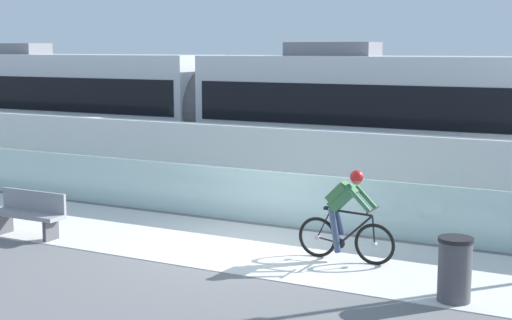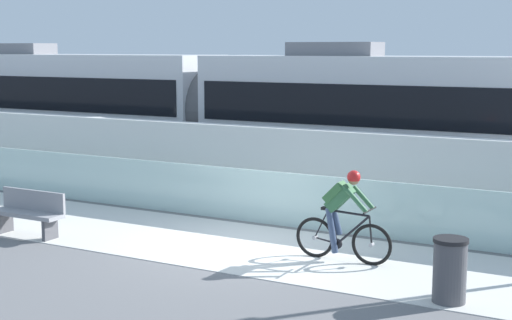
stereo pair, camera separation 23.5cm
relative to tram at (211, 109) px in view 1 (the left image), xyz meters
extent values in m
plane|color=slate|center=(4.87, -6.85, -1.89)|extent=(200.00, 200.00, 0.00)
cube|color=silver|center=(4.87, -6.85, -1.89)|extent=(32.00, 3.20, 0.01)
cube|color=silver|center=(4.87, -5.00, -1.33)|extent=(32.00, 0.05, 1.12)
cube|color=silver|center=(4.87, -3.20, -0.98)|extent=(32.00, 0.36, 1.83)
cube|color=#595654|center=(4.87, -0.72, -1.89)|extent=(32.00, 0.08, 0.01)
cube|color=#595654|center=(4.87, 0.72, -1.89)|extent=(32.00, 0.08, 0.01)
cube|color=silver|center=(-5.74, 0.00, 0.01)|extent=(11.00, 2.50, 3.10)
cube|color=black|center=(-5.74, 0.00, 0.36)|extent=(10.56, 2.54, 1.04)
cube|color=orange|center=(-5.74, 0.00, -1.36)|extent=(10.78, 2.53, 0.28)
cube|color=slate|center=(-7.72, 0.00, 1.74)|extent=(2.40, 1.10, 0.36)
cylinder|color=black|center=(-9.26, 0.72, -1.59)|extent=(0.60, 0.10, 0.60)
cube|color=#232326|center=(-2.22, 0.00, -1.53)|extent=(1.40, 1.88, 0.20)
cylinder|color=black|center=(-2.22, -0.72, -1.59)|extent=(0.60, 0.10, 0.60)
cylinder|color=black|center=(-2.22, 0.72, -1.59)|extent=(0.60, 0.10, 0.60)
cube|color=silver|center=(5.76, 0.00, 0.01)|extent=(11.00, 2.50, 3.10)
cube|color=black|center=(5.76, 0.00, 0.36)|extent=(10.56, 2.54, 1.04)
cube|color=orange|center=(5.76, 0.00, -1.36)|extent=(10.78, 2.53, 0.28)
cube|color=slate|center=(3.78, 0.00, 1.74)|extent=(2.40, 1.10, 0.36)
cube|color=#232326|center=(2.24, 0.00, -1.53)|extent=(1.40, 1.88, 0.20)
cylinder|color=black|center=(2.24, -0.72, -1.59)|extent=(0.60, 0.10, 0.60)
cylinder|color=black|center=(2.24, 0.72, -1.59)|extent=(0.60, 0.10, 0.60)
cylinder|color=#59595B|center=(0.01, 0.00, 0.01)|extent=(0.60, 2.30, 2.30)
torus|color=black|center=(7.38, -6.85, -1.53)|extent=(0.72, 0.06, 0.72)
cylinder|color=#99999E|center=(7.38, -6.85, -1.53)|extent=(0.07, 0.10, 0.07)
torus|color=black|center=(6.33, -6.85, -1.53)|extent=(0.72, 0.06, 0.72)
cylinder|color=#99999E|center=(6.33, -6.85, -1.53)|extent=(0.07, 0.10, 0.07)
cylinder|color=black|center=(7.05, -6.85, -1.32)|extent=(0.60, 0.04, 0.58)
cylinder|color=black|center=(6.67, -6.85, -1.30)|extent=(0.22, 0.04, 0.59)
cylinder|color=black|center=(6.96, -6.85, -1.03)|extent=(0.76, 0.04, 0.07)
cylinder|color=black|center=(6.55, -6.85, -1.56)|extent=(0.43, 0.03, 0.09)
cylinder|color=black|center=(6.46, -6.85, -1.27)|extent=(0.27, 0.02, 0.53)
cylinder|color=black|center=(7.36, -6.85, -1.29)|extent=(0.08, 0.03, 0.49)
cube|color=black|center=(6.58, -6.85, -0.99)|extent=(0.24, 0.10, 0.05)
cylinder|color=black|center=(7.33, -6.85, -0.94)|extent=(0.03, 0.58, 0.03)
cylinder|color=#262628|center=(6.76, -6.85, -1.59)|extent=(0.18, 0.02, 0.18)
cube|color=#33663F|center=(6.80, -6.85, -0.78)|extent=(0.50, 0.28, 0.51)
cube|color=#336638|center=(6.71, -6.85, -0.69)|extent=(0.38, 0.30, 0.38)
sphere|color=#997051|center=(7.04, -6.85, -0.43)|extent=(0.20, 0.20, 0.20)
sphere|color=red|center=(7.04, -6.85, -0.40)|extent=(0.23, 0.23, 0.23)
cylinder|color=#33663F|center=(7.16, -7.01, -0.77)|extent=(0.41, 0.08, 0.41)
cylinder|color=#33663F|center=(7.16, -6.69, -0.77)|extent=(0.41, 0.08, 0.41)
cylinder|color=#384766|center=(6.69, -6.94, -1.35)|extent=(0.25, 0.11, 0.79)
cylinder|color=#384766|center=(6.69, -6.76, -1.21)|extent=(0.25, 0.11, 0.52)
cylinder|color=#47474C|center=(9.02, -8.10, -1.44)|extent=(0.48, 0.48, 0.90)
cylinder|color=black|center=(9.02, -8.10, -0.96)|extent=(0.51, 0.51, 0.06)
cube|color=gray|center=(0.78, -8.20, -1.44)|extent=(1.60, 0.44, 0.08)
cube|color=gray|center=(0.78, -8.00, -1.20)|extent=(1.60, 0.06, 0.40)
cube|color=#4C4C51|center=(0.18, -8.20, -1.69)|extent=(0.08, 0.36, 0.41)
cube|color=#4C4C51|center=(1.38, -8.20, -1.69)|extent=(0.08, 0.36, 0.41)
camera|label=1|loc=(11.37, -18.71, 1.76)|focal=52.61mm
camera|label=2|loc=(11.58, -18.60, 1.76)|focal=52.61mm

